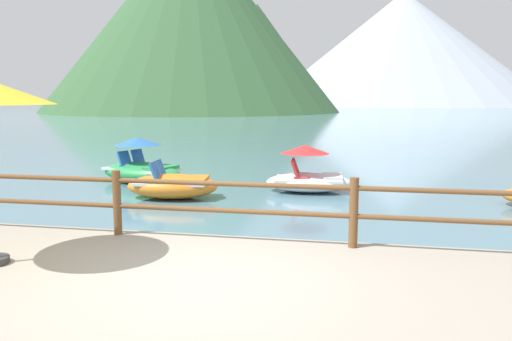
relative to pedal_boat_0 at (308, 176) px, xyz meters
The scene contains 7 objects.
ground_plane 32.30m from the pedal_boat_0, 90.90° to the left, with size 200.00×200.00×0.00m, color slate.
dock_railing 6.20m from the pedal_boat_0, 94.71° to the right, with size 23.92×0.12×0.95m.
pedal_boat_0 is the anchor object (origin of this frame).
pedal_boat_2 4.79m from the pedal_boat_0, behind, with size 2.89×2.13×1.27m.
pedal_boat_3 3.43m from the pedal_boat_0, 153.87° to the right, with size 2.30×1.49×0.90m.
cliff_headland 71.30m from the pedal_boat_0, 109.22° to the left, with size 45.54×45.54×28.48m.
distant_peak 133.10m from the pedal_boat_0, 84.89° to the left, with size 73.88×73.88×29.42m, color #A8B2C1.
Camera 1 is at (1.74, -5.33, 2.42)m, focal length 36.36 mm.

